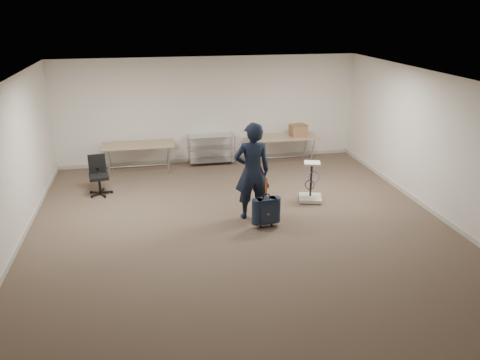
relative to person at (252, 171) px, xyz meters
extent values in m
plane|color=#4C3C2E|center=(-0.32, -0.68, -0.98)|extent=(9.00, 9.00, 0.00)
plane|color=white|center=(-0.32, 3.82, 0.42)|extent=(8.00, 0.00, 8.00)
plane|color=white|center=(-0.32, -5.18, 0.42)|extent=(8.00, 0.00, 8.00)
plane|color=white|center=(-4.32, -0.68, 0.42)|extent=(0.00, 9.00, 9.00)
plane|color=white|center=(3.68, -0.68, 0.42)|extent=(0.00, 9.00, 9.00)
plane|color=white|center=(-0.32, -0.68, 1.82)|extent=(8.00, 8.00, 0.00)
cube|color=beige|center=(-0.32, 3.81, -0.93)|extent=(8.00, 0.02, 0.10)
cube|color=beige|center=(-4.31, -0.68, -0.93)|extent=(0.02, 9.00, 0.10)
cube|color=beige|center=(3.67, -0.68, -0.93)|extent=(0.02, 9.00, 0.10)
cube|color=#957E5B|center=(-2.22, 3.27, -0.27)|extent=(1.80, 0.75, 0.03)
cylinder|color=#979B9F|center=(-2.22, 3.27, -0.83)|extent=(1.50, 0.02, 0.02)
cylinder|color=#979B9F|center=(-2.97, 2.97, -0.63)|extent=(0.13, 0.04, 0.69)
cylinder|color=#979B9F|center=(-1.47, 2.97, -0.63)|extent=(0.13, 0.04, 0.69)
cylinder|color=#979B9F|center=(-2.97, 3.57, -0.63)|extent=(0.13, 0.04, 0.69)
cylinder|color=#979B9F|center=(-1.47, 3.57, -0.63)|extent=(0.13, 0.04, 0.69)
cube|color=#957E5B|center=(1.58, 3.27, -0.27)|extent=(1.80, 0.75, 0.03)
cylinder|color=#979B9F|center=(1.58, 3.27, -0.83)|extent=(1.50, 0.02, 0.02)
cylinder|color=#979B9F|center=(0.83, 2.97, -0.63)|extent=(0.13, 0.04, 0.69)
cylinder|color=#979B9F|center=(2.33, 2.97, -0.63)|extent=(0.13, 0.04, 0.69)
cylinder|color=#979B9F|center=(0.83, 3.57, -0.63)|extent=(0.13, 0.04, 0.69)
cylinder|color=#979B9F|center=(2.33, 3.57, -0.63)|extent=(0.13, 0.04, 0.69)
cylinder|color=#B7BABE|center=(-0.92, 3.29, -0.58)|extent=(0.02, 0.02, 0.80)
cylinder|color=#B7BABE|center=(0.28, 3.29, -0.58)|extent=(0.02, 0.02, 0.80)
cylinder|color=#B7BABE|center=(-0.92, 3.74, -0.58)|extent=(0.02, 0.02, 0.80)
cylinder|color=#B7BABE|center=(0.28, 3.74, -0.58)|extent=(0.02, 0.02, 0.80)
cube|color=#B7BABE|center=(-0.32, 3.52, -0.88)|extent=(1.20, 0.45, 0.02)
cube|color=#B7BABE|center=(-0.32, 3.52, -0.53)|extent=(1.20, 0.45, 0.02)
cube|color=#B7BABE|center=(-0.32, 3.52, -0.20)|extent=(1.20, 0.45, 0.01)
imported|color=black|center=(0.00, 0.00, 0.00)|extent=(0.71, 0.47, 1.96)
cube|color=black|center=(0.16, -0.50, -0.63)|extent=(0.38, 0.25, 0.50)
cube|color=black|center=(0.16, -0.48, -0.90)|extent=(0.34, 0.18, 0.03)
cylinder|color=black|center=(0.05, -0.51, -0.94)|extent=(0.03, 0.07, 0.07)
cylinder|color=black|center=(0.28, -0.49, -0.94)|extent=(0.03, 0.07, 0.07)
torus|color=black|center=(0.16, -0.50, -0.35)|extent=(0.16, 0.04, 0.16)
cube|color=#FF550D|center=(0.16, -0.48, -0.17)|extent=(0.03, 0.01, 0.38)
cylinder|color=black|center=(-3.10, 1.84, -0.94)|extent=(0.54, 0.54, 0.08)
cylinder|color=black|center=(-3.10, 1.84, -0.75)|extent=(0.05, 0.05, 0.36)
cube|color=black|center=(-3.10, 1.84, -0.55)|extent=(0.47, 0.47, 0.07)
cube|color=black|center=(-3.13, 2.04, -0.30)|extent=(0.38, 0.11, 0.43)
cube|color=beige|center=(1.44, 0.57, -0.92)|extent=(0.60, 0.60, 0.08)
cylinder|color=black|center=(1.25, 0.38, -0.96)|extent=(0.06, 0.06, 0.04)
cylinder|color=black|center=(1.44, 0.62, -0.50)|extent=(0.05, 0.05, 0.77)
cube|color=beige|center=(1.44, 0.57, -0.11)|extent=(0.41, 0.38, 0.04)
torus|color=blue|center=(1.49, 0.50, -0.40)|extent=(0.26, 0.17, 0.24)
cube|color=olive|center=(1.98, 3.23, -0.09)|extent=(0.46, 0.37, 0.32)
camera|label=1|loc=(-1.92, -8.39, 3.03)|focal=35.00mm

